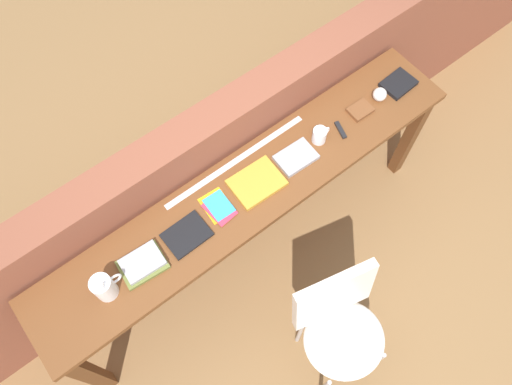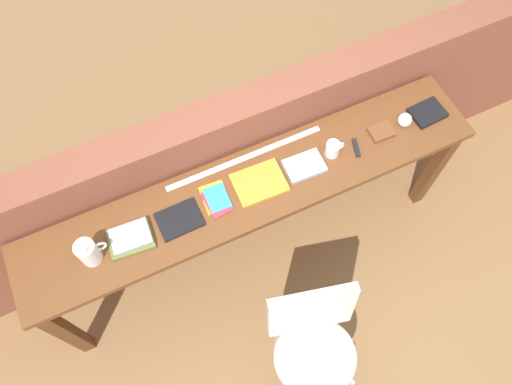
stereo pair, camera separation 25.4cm
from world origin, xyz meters
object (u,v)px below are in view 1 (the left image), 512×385
(pamphlet_pile_colourful, at_px, (218,207))
(multitool_folded, at_px, (341,130))
(book_repair_rightmost, at_px, (398,84))
(leather_journal_brown, at_px, (360,110))
(chair_white_moulded, at_px, (340,325))
(pitcher_white, at_px, (104,287))
(book_stack_leftmost, at_px, (142,264))
(sports_ball_small, at_px, (380,94))
(magazine_cycling, at_px, (187,235))
(book_open_centre, at_px, (257,183))
(mug, at_px, (320,135))

(pamphlet_pile_colourful, distance_m, multitool_folded, 0.80)
(book_repair_rightmost, bearing_deg, leather_journal_brown, 176.74)
(pamphlet_pile_colourful, bearing_deg, chair_white_moulded, -77.21)
(chair_white_moulded, relative_size, pitcher_white, 4.85)
(book_stack_leftmost, height_order, book_repair_rightmost, book_stack_leftmost)
(chair_white_moulded, distance_m, sports_ball_small, 1.28)
(chair_white_moulded, distance_m, pitcher_white, 1.21)
(magazine_cycling, xyz_separation_m, pamphlet_pile_colourful, (0.21, 0.03, -0.00))
(pamphlet_pile_colourful, xyz_separation_m, multitool_folded, (0.80, -0.04, 0.00))
(leather_journal_brown, relative_size, book_repair_rightmost, 0.70)
(chair_white_moulded, bearing_deg, book_repair_rightmost, 35.78)
(chair_white_moulded, relative_size, pamphlet_pile_colourful, 4.44)
(magazine_cycling, distance_m, book_repair_rightmost, 1.48)
(magazine_cycling, bearing_deg, book_open_centre, 0.88)
(sports_ball_small, bearing_deg, multitool_folded, -174.84)
(book_open_centre, distance_m, book_repair_rightmost, 1.03)
(magazine_cycling, bearing_deg, mug, 0.24)
(sports_ball_small, bearing_deg, book_open_centre, -179.82)
(pitcher_white, bearing_deg, magazine_cycling, 1.03)
(chair_white_moulded, height_order, book_repair_rightmost, book_repair_rightmost)
(pamphlet_pile_colourful, bearing_deg, sports_ball_small, -0.62)
(pamphlet_pile_colourful, height_order, book_repair_rightmost, book_repair_rightmost)
(book_stack_leftmost, relative_size, sports_ball_small, 2.94)
(leather_journal_brown, height_order, sports_ball_small, sports_ball_small)
(chair_white_moulded, bearing_deg, pamphlet_pile_colourful, 102.79)
(book_repair_rightmost, bearing_deg, mug, 176.65)
(magazine_cycling, bearing_deg, multitool_folded, -1.60)
(book_open_centre, height_order, book_repair_rightmost, book_repair_rightmost)
(pamphlet_pile_colourful, height_order, book_open_centre, book_open_centre)
(leather_journal_brown, bearing_deg, book_stack_leftmost, -177.59)
(pamphlet_pile_colourful, height_order, leather_journal_brown, leather_journal_brown)
(mug, relative_size, sports_ball_small, 1.41)
(book_open_centre, bearing_deg, sports_ball_small, 2.37)
(sports_ball_small, bearing_deg, magazine_cycling, -179.26)
(pitcher_white, height_order, magazine_cycling, pitcher_white)
(book_stack_leftmost, bearing_deg, pitcher_white, -176.78)
(chair_white_moulded, relative_size, mug, 8.10)
(sports_ball_small, bearing_deg, book_repair_rightmost, -0.28)
(pitcher_white, height_order, book_repair_rightmost, pitcher_white)
(chair_white_moulded, xyz_separation_m, magazine_cycling, (-0.39, 0.77, 0.36))
(multitool_folded, bearing_deg, chair_white_moulded, -129.21)
(pitcher_white, bearing_deg, book_open_centre, 1.44)
(magazine_cycling, distance_m, pamphlet_pile_colourful, 0.21)
(pitcher_white, relative_size, book_stack_leftmost, 0.80)
(chair_white_moulded, bearing_deg, mug, 58.25)
(sports_ball_small, relative_size, book_repair_rightmost, 0.42)
(mug, distance_m, sports_ball_small, 0.45)
(book_open_centre, relative_size, leather_journal_brown, 2.03)
(pitcher_white, bearing_deg, leather_journal_brown, 0.88)
(multitool_folded, bearing_deg, book_repair_rightmost, 3.37)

